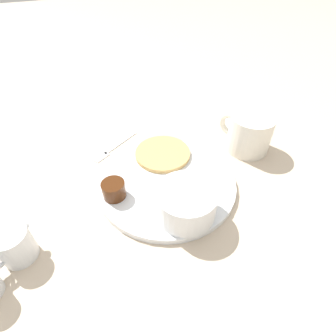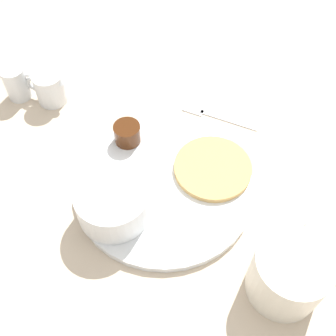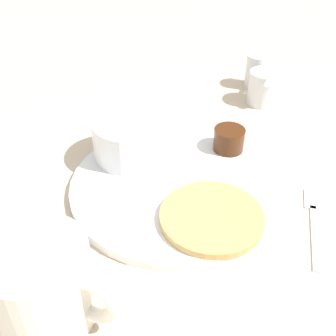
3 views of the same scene
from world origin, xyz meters
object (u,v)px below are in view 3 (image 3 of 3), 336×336
Objects in this scene: creamer_pitcher_far at (257,71)px; fork at (314,216)px; plate at (177,185)px; coffee_mug at (43,284)px; bowl at (129,137)px; creamer_pitcher_near at (264,87)px.

fork is (0.23, 0.25, -0.03)m from creamer_pitcher_far.
fork is at bearing 117.19° from plate.
coffee_mug reaches higher than plate.
creamer_pitcher_far is (-0.31, -0.01, -0.01)m from bowl.
coffee_mug is 1.95× the size of creamer_pitcher_far.
coffee_mug is (0.21, 0.13, 0.00)m from bowl.
bowl is (0.00, -0.09, 0.04)m from plate.
bowl is 0.85× the size of coffee_mug.
creamer_pitcher_far is 0.52× the size of fork.
creamer_pitcher_far is at bearing -132.74° from fork.
plate is 0.22m from coffee_mug.
plate is at bearing 17.83° from creamer_pitcher_far.
creamer_pitcher_far is (-0.52, -0.14, -0.01)m from coffee_mug.
creamer_pitcher_near is at bearing -168.10° from plate.
bowl is 0.27m from creamer_pitcher_near.
plate is at bearing -62.81° from fork.
plate is 0.27m from creamer_pitcher_near.
plate is 4.32× the size of creamer_pitcher_far.
coffee_mug is 0.31m from fork.
creamer_pitcher_near reaches higher than plate.
bowl is at bearing -148.80° from coffee_mug.
bowl reaches higher than plate.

